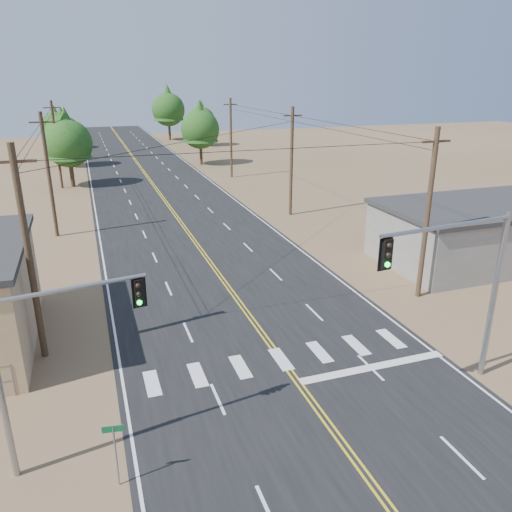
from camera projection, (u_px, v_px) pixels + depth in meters
name	position (u px, v px, depth m)	size (l,w,h in m)	color
ground	(371.00, 483.00, 16.30)	(220.00, 220.00, 0.00)	#8B694B
road	(187.00, 230.00, 42.98)	(15.00, 200.00, 0.02)	black
building_right	(487.00, 233.00, 35.67)	(15.00, 8.00, 4.00)	gray
utility_pole_left_near	(29.00, 254.00, 22.02)	(1.80, 0.30, 10.00)	#4C3826
utility_pole_left_mid	(49.00, 175.00, 39.81)	(1.80, 0.30, 10.00)	#4C3826
utility_pole_left_far	(57.00, 144.00, 57.60)	(1.80, 0.30, 10.00)	#4C3826
utility_pole_right_near	(427.00, 214.00, 28.45)	(1.80, 0.30, 10.00)	#4C3826
utility_pole_right_mid	(291.00, 161.00, 46.24)	(1.80, 0.30, 10.00)	#4C3826
utility_pole_right_far	(231.00, 138.00, 64.02)	(1.80, 0.30, 10.00)	#4C3826
signal_mast_left	(43.00, 351.00, 15.79)	(4.91, 0.98, 6.45)	gray
signal_mast_right	(466.00, 275.00, 19.87)	(6.35, 0.98, 7.46)	gray
street_sign	(115.00, 446.00, 15.72)	(0.68, 0.14, 2.32)	gray
tree_left_near	(67.00, 138.00, 58.39)	(5.57, 5.57, 9.29)	#3F2D1E
tree_left_mid	(63.00, 130.00, 71.47)	(5.15, 5.15, 8.59)	#3F2D1E
tree_left_far	(56.00, 122.00, 89.21)	(4.67, 4.67, 7.78)	#3F2D1E
tree_right_near	(200.00, 125.00, 73.19)	(5.64, 5.64, 9.40)	#3F2D1E
tree_right_mid	(201.00, 118.00, 93.42)	(5.11, 5.11, 8.52)	#3F2D1E
tree_right_far	(168.00, 106.00, 101.79)	(6.66, 6.66, 11.10)	#3F2D1E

